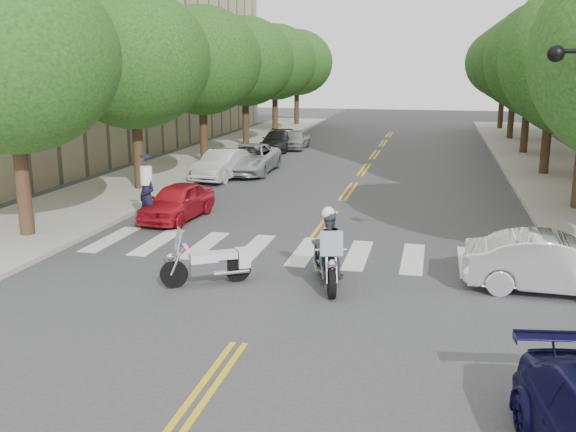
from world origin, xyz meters
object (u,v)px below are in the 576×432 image
(officer_standing, at_px, (147,197))
(convertible, at_px, (556,264))
(motorcycle_police, at_px, (327,250))
(motorcycle_parked, at_px, (214,264))

(officer_standing, xyz_separation_m, convertible, (12.36, -4.00, -0.27))
(officer_standing, bearing_deg, motorcycle_police, -3.59)
(motorcycle_parked, relative_size, officer_standing, 1.06)
(motorcycle_police, distance_m, motorcycle_parked, 2.84)
(motorcycle_parked, bearing_deg, motorcycle_police, -110.04)
(convertible, bearing_deg, officer_standing, 73.85)
(motorcycle_police, bearing_deg, convertible, 171.45)
(motorcycle_police, relative_size, convertible, 0.56)
(motorcycle_police, distance_m, officer_standing, 8.38)
(officer_standing, relative_size, convertible, 0.45)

